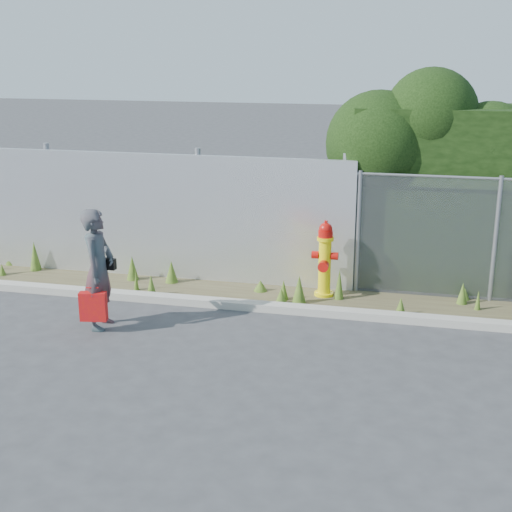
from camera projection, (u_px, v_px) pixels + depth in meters
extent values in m
plane|color=#37383A|center=(255.00, 360.00, 9.37)|extent=(80.00, 80.00, 0.00)
cube|color=#9E9B8F|center=(281.00, 308.00, 11.03)|extent=(16.00, 0.22, 0.12)
cube|color=#4B432B|center=(287.00, 298.00, 11.61)|extent=(16.00, 1.20, 0.01)
cone|color=#3C5D1B|center=(132.00, 269.00, 12.42)|extent=(0.22, 0.22, 0.44)
cone|color=#3C5D1B|center=(462.00, 294.00, 11.29)|extent=(0.17, 0.17, 0.36)
cone|color=#3C5D1B|center=(401.00, 307.00, 10.85)|extent=(0.17, 0.17, 0.28)
cone|color=#3C5D1B|center=(339.00, 285.00, 11.48)|extent=(0.15, 0.15, 0.51)
cone|color=#3C5D1B|center=(11.00, 256.00, 13.30)|extent=(0.24, 0.24, 0.36)
cone|color=#3C5D1B|center=(171.00, 272.00, 12.30)|extent=(0.23, 0.23, 0.39)
cone|color=#3C5D1B|center=(478.00, 301.00, 11.04)|extent=(0.09, 0.09, 0.33)
cone|color=#3C5D1B|center=(136.00, 281.00, 11.91)|extent=(0.09, 0.09, 0.36)
cone|color=#3C5D1B|center=(151.00, 286.00, 11.68)|extent=(0.16, 0.16, 0.36)
cone|color=#3C5D1B|center=(35.00, 257.00, 12.93)|extent=(0.21, 0.21, 0.55)
cone|color=#3C5D1B|center=(281.00, 297.00, 11.30)|extent=(0.20, 0.20, 0.27)
cone|color=#3C5D1B|center=(465.00, 295.00, 11.49)|extent=(0.18, 0.18, 0.20)
cone|color=#3C5D1B|center=(284.00, 291.00, 11.48)|extent=(0.17, 0.17, 0.33)
cone|color=#3C5D1B|center=(260.00, 286.00, 11.89)|extent=(0.24, 0.24, 0.19)
cone|color=#3C5D1B|center=(2.00, 270.00, 12.69)|extent=(0.14, 0.14, 0.22)
cone|color=#3C5D1B|center=(299.00, 290.00, 11.30)|extent=(0.23, 0.23, 0.47)
cube|color=silver|center=(113.00, 214.00, 12.54)|extent=(8.50, 0.08, 2.20)
cylinder|color=gray|center=(51.00, 207.00, 12.90)|extent=(0.10, 0.10, 2.30)
cylinder|color=gray|center=(199.00, 215.00, 12.31)|extent=(0.10, 0.10, 2.30)
cylinder|color=gray|center=(344.00, 222.00, 11.78)|extent=(0.10, 0.10, 2.30)
cylinder|color=gray|center=(358.00, 232.00, 11.65)|extent=(0.07, 0.07, 2.05)
cylinder|color=gray|center=(495.00, 240.00, 11.19)|extent=(0.07, 0.07, 2.05)
sphere|color=black|center=(379.00, 144.00, 11.98)|extent=(1.79, 1.79, 1.79)
sphere|color=black|center=(431.00, 114.00, 11.72)|extent=(1.53, 1.53, 1.53)
sphere|color=black|center=(489.00, 144.00, 11.66)|extent=(1.40, 1.40, 1.40)
cylinder|color=yellow|center=(324.00, 294.00, 11.71)|extent=(0.32, 0.32, 0.07)
cylinder|color=yellow|center=(325.00, 268.00, 11.58)|extent=(0.20, 0.20, 0.96)
cylinder|color=yellow|center=(325.00, 239.00, 11.44)|extent=(0.27, 0.27, 0.06)
cylinder|color=#B20F0A|center=(326.00, 234.00, 11.42)|extent=(0.24, 0.24, 0.11)
sphere|color=#B20F0A|center=(326.00, 229.00, 11.39)|extent=(0.21, 0.21, 0.21)
cylinder|color=#B20F0A|center=(326.00, 222.00, 11.36)|extent=(0.06, 0.06, 0.06)
cylinder|color=#B20F0A|center=(315.00, 255.00, 11.55)|extent=(0.11, 0.12, 0.12)
cylinder|color=#B20F0A|center=(335.00, 256.00, 11.49)|extent=(0.11, 0.12, 0.12)
cylinder|color=#B20F0A|center=(323.00, 266.00, 11.41)|extent=(0.17, 0.14, 0.17)
imported|color=#0F5F63|center=(99.00, 269.00, 10.23)|extent=(0.46, 0.67, 1.77)
cube|color=red|center=(93.00, 306.00, 10.14)|extent=(0.38, 0.14, 0.42)
cylinder|color=red|center=(92.00, 288.00, 10.06)|extent=(0.18, 0.02, 0.02)
cube|color=black|center=(109.00, 264.00, 10.29)|extent=(0.21, 0.09, 0.16)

